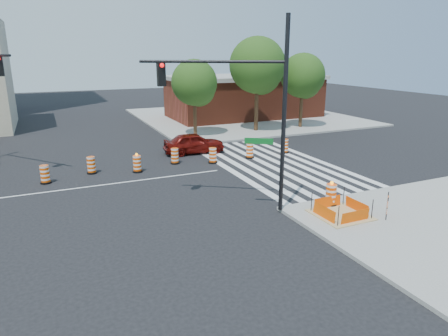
{
  "coord_description": "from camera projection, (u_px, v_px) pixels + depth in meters",
  "views": [
    {
      "loc": [
        -2.27,
        -21.65,
        6.99
      ],
      "look_at": [
        5.64,
        -4.08,
        1.4
      ],
      "focal_mm": 32.0,
      "sensor_mm": 36.0,
      "label": 1
    }
  ],
  "objects": [
    {
      "name": "median_drum_7",
      "position": [
        213.0,
        156.0,
        26.1
      ],
      "size": [
        0.6,
        0.6,
        1.02
      ],
      "color": "black",
      "rests_on": "ground"
    },
    {
      "name": "signal_pole_se",
      "position": [
        243.0,
        98.0,
        16.94
      ],
      "size": [
        5.38,
        3.56,
        8.35
      ],
      "rotation": [
        0.0,
        0.0,
        2.57
      ],
      "color": "black",
      "rests_on": "ground"
    },
    {
      "name": "median_drum_6",
      "position": [
        175.0,
        156.0,
        25.96
      ],
      "size": [
        0.6,
        0.6,
        1.02
      ],
      "color": "black",
      "rests_on": "ground"
    },
    {
      "name": "excavation_pit",
      "position": [
        340.0,
        214.0,
        17.4
      ],
      "size": [
        2.2,
        2.2,
        0.9
      ],
      "color": "tan",
      "rests_on": "ground"
    },
    {
      "name": "red_coupe",
      "position": [
        194.0,
        143.0,
        28.63
      ],
      "size": [
        4.43,
        2.04,
        1.47
      ],
      "primitive_type": "imported",
      "rotation": [
        0.0,
        0.0,
        1.5
      ],
      "color": "#5D0C08",
      "rests_on": "ground"
    },
    {
      "name": "pit_drum",
      "position": [
        331.0,
        195.0,
        18.41
      ],
      "size": [
        0.6,
        0.6,
        1.18
      ],
      "color": "black",
      "rests_on": "ground"
    },
    {
      "name": "median_drum_8",
      "position": [
        250.0,
        151.0,
        27.32
      ],
      "size": [
        0.6,
        0.6,
        1.02
      ],
      "color": "black",
      "rests_on": "ground"
    },
    {
      "name": "tree_north_e",
      "position": [
        303.0,
        78.0,
        37.02
      ],
      "size": [
        4.12,
        4.12,
        7.0
      ],
      "color": "#382314",
      "rests_on": "ground"
    },
    {
      "name": "tree_north_d",
      "position": [
        258.0,
        68.0,
        35.04
      ],
      "size": [
        4.94,
        4.94,
        8.4
      ],
      "color": "#382314",
      "rests_on": "ground"
    },
    {
      "name": "median_drum_5",
      "position": [
        137.0,
        164.0,
        24.12
      ],
      "size": [
        0.6,
        0.6,
        1.18
      ],
      "color": "black",
      "rests_on": "ground"
    },
    {
      "name": "brick_storefront",
      "position": [
        244.0,
        97.0,
        44.01
      ],
      "size": [
        16.5,
        8.5,
        4.6
      ],
      "color": "maroon",
      "rests_on": "ground"
    },
    {
      "name": "median_drum_3",
      "position": [
        45.0,
        175.0,
        22.03
      ],
      "size": [
        0.6,
        0.6,
        1.02
      ],
      "color": "black",
      "rests_on": "ground"
    },
    {
      "name": "crosswalk_east",
      "position": [
        272.0,
        163.0,
        26.11
      ],
      "size": [
        6.75,
        13.5,
        0.01
      ],
      "color": "silver",
      "rests_on": "ground"
    },
    {
      "name": "median_drum_4",
      "position": [
        91.0,
        166.0,
        23.85
      ],
      "size": [
        0.6,
        0.6,
        1.02
      ],
      "color": "black",
      "rests_on": "ground"
    },
    {
      "name": "median_drum_9",
      "position": [
        285.0,
        147.0,
        28.7
      ],
      "size": [
        0.6,
        0.6,
        1.02
      ],
      "color": "black",
      "rests_on": "ground"
    },
    {
      "name": "tree_north_c",
      "position": [
        195.0,
        85.0,
        33.18
      ],
      "size": [
        3.83,
        3.83,
        6.51
      ],
      "color": "#382314",
      "rests_on": "ground"
    },
    {
      "name": "barricade",
      "position": [
        387.0,
        205.0,
        17.12
      ],
      "size": [
        0.65,
        0.62,
        1.01
      ],
      "rotation": [
        0.0,
        0.0,
        0.76
      ],
      "color": "#E94C04",
      "rests_on": "ground"
    },
    {
      "name": "lane_centerline",
      "position": [
        100.0,
        185.0,
        21.8
      ],
      "size": [
        14.0,
        0.12,
        0.01
      ],
      "primitive_type": "cube",
      "color": "silver",
      "rests_on": "ground"
    },
    {
      "name": "sidewalk_ne",
      "position": [
        244.0,
        117.0,
        44.64
      ],
      "size": [
        22.0,
        22.0,
        0.15
      ],
      "primitive_type": "cube",
      "color": "gray",
      "rests_on": "ground"
    },
    {
      "name": "ground",
      "position": [
        100.0,
        185.0,
        21.8
      ],
      "size": [
        120.0,
        120.0,
        0.0
      ],
      "primitive_type": "plane",
      "color": "black",
      "rests_on": "ground"
    }
  ]
}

